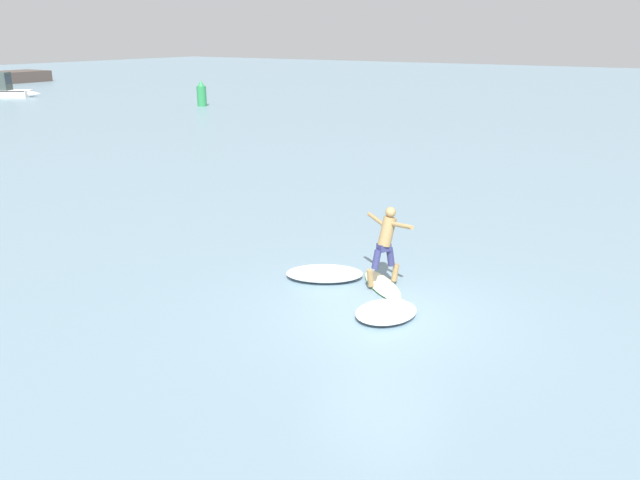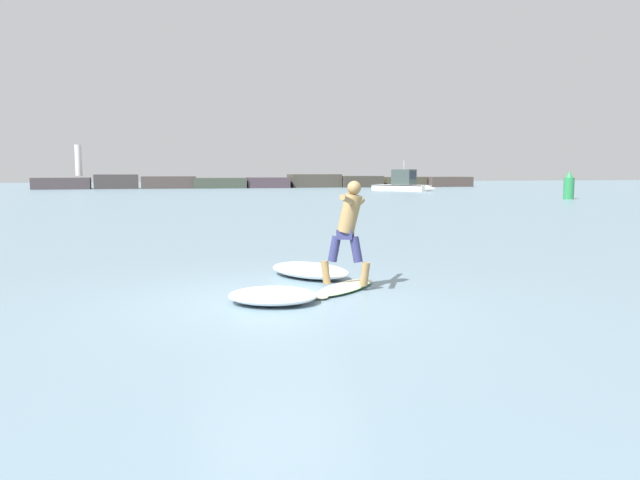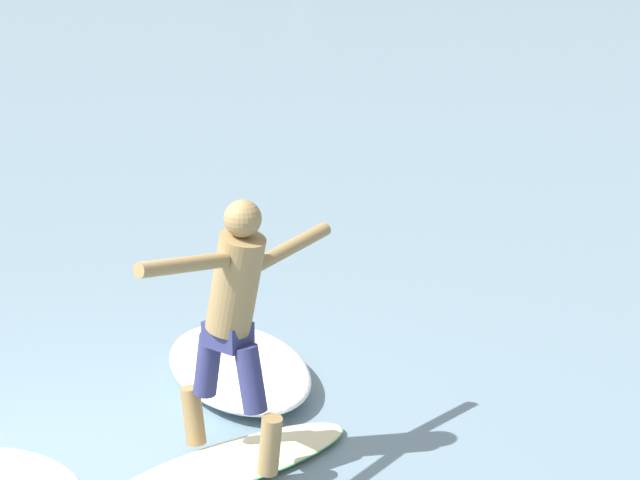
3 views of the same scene
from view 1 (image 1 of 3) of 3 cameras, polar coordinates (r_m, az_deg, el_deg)
name	(u,v)px [view 1 (image 1 of 3)]	position (r m, az deg, el deg)	size (l,w,h in m)	color
ground_plane	(383,314)	(12.44, 5.77, -6.75)	(200.00, 200.00, 0.00)	slate
surfboard	(383,286)	(13.68, 5.78, -4.16)	(1.60, 1.68, 0.21)	beige
surfer	(386,239)	(13.38, 6.08, 0.05)	(0.94, 1.45, 1.71)	olive
channel_marker_buoy	(202,94)	(48.69, -10.77, 12.94)	(0.70, 0.70, 1.91)	#288447
wave_foam_at_tail	(386,312)	(12.28, 6.06, -6.55)	(1.58, 1.41, 0.22)	white
wave_foam_at_nose	(325,273)	(14.04, 0.42, -3.08)	(1.73, 1.99, 0.25)	white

